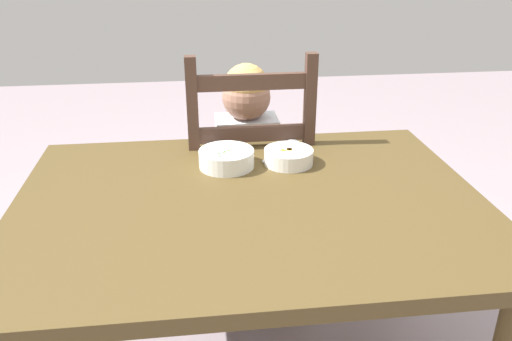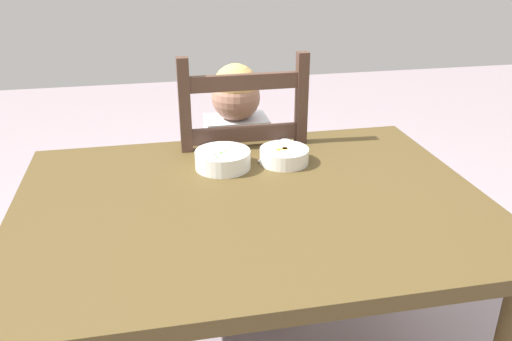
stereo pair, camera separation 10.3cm
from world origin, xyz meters
TOP-DOWN VIEW (x-y plane):
  - dining_table at (0.00, 0.00)m, footprint 1.25×0.93m
  - dining_chair at (0.05, 0.51)m, footprint 0.42×0.42m
  - child_figure at (0.05, 0.51)m, footprint 0.32×0.31m
  - bowl_of_peas at (-0.05, 0.21)m, footprint 0.17×0.17m
  - bowl_of_carrots at (0.14, 0.21)m, footprint 0.15×0.15m
  - spoon at (0.10, 0.25)m, footprint 0.11×0.11m

SIDE VIEW (x-z plane):
  - dining_chair at x=0.05m, z-range -0.04..0.97m
  - dining_table at x=0.00m, z-range 0.26..0.96m
  - child_figure at x=0.05m, z-range 0.15..1.10m
  - spoon at x=0.10m, z-range 0.71..0.72m
  - bowl_of_carrots at x=0.14m, z-range 0.71..0.75m
  - bowl_of_peas at x=-0.05m, z-range 0.71..0.76m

